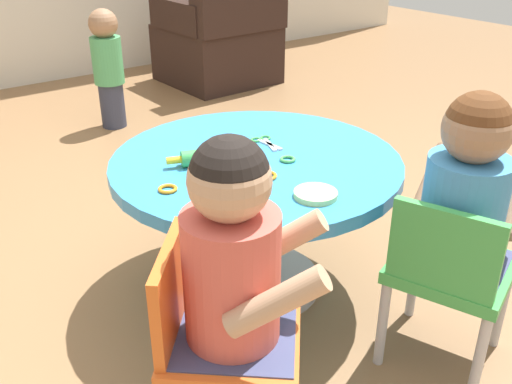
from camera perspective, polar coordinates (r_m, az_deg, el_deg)
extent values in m
plane|color=olive|center=(2.02, 0.00, -9.02)|extent=(10.00, 10.00, 0.00)
cylinder|color=silver|center=(2.02, 0.00, -8.68)|extent=(0.44, 0.44, 0.03)
cylinder|color=silver|center=(1.91, 0.00, -3.72)|extent=(0.12, 0.12, 0.43)
cylinder|color=#338CD1|center=(1.80, 0.00, 2.81)|extent=(0.90, 0.90, 0.04)
cylinder|color=#B7B7BC|center=(1.54, 3.42, -15.89)|extent=(0.03, 0.03, 0.28)
cylinder|color=#B7B7BC|center=(1.56, -6.50, -15.29)|extent=(0.03, 0.03, 0.28)
cube|color=orange|center=(1.35, -2.27, -14.38)|extent=(0.42, 0.42, 0.04)
cube|color=orange|center=(1.29, -8.44, -9.62)|extent=(0.20, 0.22, 0.22)
cube|color=#3F4772|center=(1.34, -2.28, -14.32)|extent=(0.38, 0.38, 0.04)
cylinder|color=#D8594C|center=(1.24, -2.42, -8.38)|extent=(0.21, 0.21, 0.30)
sphere|color=tan|center=(1.12, -2.64, 1.11)|extent=(0.17, 0.17, 0.17)
sphere|color=black|center=(1.12, -2.65, 1.70)|extent=(0.16, 0.16, 0.16)
cylinder|color=tan|center=(1.13, 2.01, -10.82)|extent=(0.20, 0.18, 0.17)
cylinder|color=tan|center=(1.31, 2.50, -4.97)|extent=(0.20, 0.18, 0.17)
cylinder|color=#B7B7BC|center=(1.84, 23.12, -10.33)|extent=(0.03, 0.03, 0.28)
cylinder|color=#B7B7BC|center=(1.87, 15.37, -8.16)|extent=(0.03, 0.03, 0.28)
cylinder|color=#B7B7BC|center=(1.63, 21.17, -15.20)|extent=(0.03, 0.03, 0.28)
cylinder|color=#B7B7BC|center=(1.67, 12.39, -12.57)|extent=(0.03, 0.03, 0.28)
cube|color=green|center=(1.66, 18.80, -7.13)|extent=(0.38, 0.38, 0.04)
cube|color=green|center=(1.48, 18.08, -5.52)|extent=(0.11, 0.26, 0.22)
cube|color=#3F4772|center=(1.66, 18.81, -7.07)|extent=(0.35, 0.34, 0.04)
cylinder|color=#3F8CCC|center=(1.57, 19.70, -1.90)|extent=(0.21, 0.21, 0.30)
sphere|color=#997051|center=(1.48, 21.04, 5.81)|extent=(0.17, 0.17, 0.17)
sphere|color=#593319|center=(1.48, 21.12, 6.27)|extent=(0.16, 0.16, 0.16)
cylinder|color=#997051|center=(1.67, 17.12, 1.16)|extent=(0.22, 0.13, 0.17)
cube|color=black|center=(4.31, -3.89, 13.47)|extent=(0.72, 0.72, 0.40)
cube|color=black|center=(4.43, -0.67, 17.84)|extent=(0.13, 0.60, 0.20)
cube|color=black|center=(4.09, -7.62, 16.89)|extent=(0.13, 0.60, 0.20)
cylinder|color=#33384C|center=(3.49, -14.00, 8.36)|extent=(0.14, 0.14, 0.26)
cylinder|color=#4CA566|center=(3.42, -14.49, 12.49)|extent=(0.17, 0.17, 0.26)
sphere|color=#997051|center=(3.38, -14.89, 15.80)|extent=(0.16, 0.16, 0.16)
cylinder|color=green|center=(1.74, -5.10, 3.48)|extent=(0.15, 0.10, 0.05)
cylinder|color=yellow|center=(1.73, -8.11, 3.13)|extent=(0.05, 0.04, 0.02)
cylinder|color=yellow|center=(1.76, -2.13, 3.81)|extent=(0.05, 0.04, 0.02)
cube|color=silver|center=(1.88, 1.37, 4.69)|extent=(0.02, 0.11, 0.01)
cube|color=silver|center=(1.88, 1.37, 4.69)|extent=(0.05, 0.11, 0.01)
torus|color=green|center=(1.92, 0.00, 5.18)|extent=(0.04, 0.04, 0.01)
torus|color=green|center=(1.94, 0.93, 5.37)|extent=(0.04, 0.04, 0.01)
cylinder|color=#B2E58C|center=(1.55, 5.91, -0.22)|extent=(0.12, 0.12, 0.02)
torus|color=orange|center=(1.60, -8.72, 0.31)|extent=(0.05, 0.05, 0.01)
torus|color=#4CB259|center=(1.80, -1.25, 3.77)|extent=(0.05, 0.05, 0.01)
torus|color=orange|center=(1.66, 0.98, 1.63)|extent=(0.06, 0.06, 0.01)
torus|color=#4CB259|center=(1.77, 3.15, 3.26)|extent=(0.05, 0.05, 0.01)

